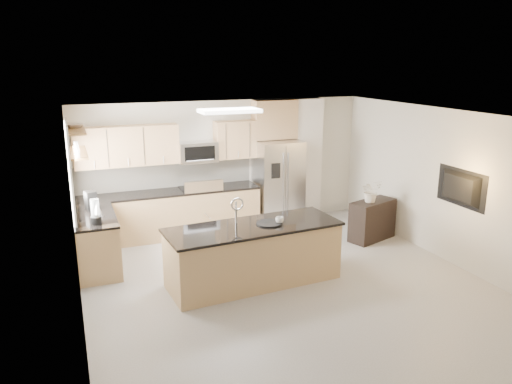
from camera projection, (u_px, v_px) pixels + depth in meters
name	position (u px, v px, depth m)	size (l,w,h in m)	color
floor	(289.00, 287.00, 7.67)	(6.50, 6.50, 0.00)	#ADA9A5
ceiling	(292.00, 117.00, 7.00)	(6.00, 6.50, 0.02)	silver
wall_back	(224.00, 164.00, 10.26)	(6.00, 0.02, 2.60)	beige
wall_front	(446.00, 304.00, 4.40)	(6.00, 0.02, 2.60)	beige
wall_left	(75.00, 231.00, 6.29)	(0.02, 6.50, 2.60)	beige
wall_right	(452.00, 188.00, 8.38)	(0.02, 6.50, 2.60)	beige
back_counter	(170.00, 213.00, 9.76)	(3.55, 0.66, 1.44)	tan
left_counter	(97.00, 242.00, 8.28)	(0.66, 1.50, 0.92)	tan
range	(201.00, 210.00, 9.97)	(0.76, 0.64, 1.14)	black
upper_cabinets	(161.00, 144.00, 9.52)	(3.50, 0.33, 0.75)	tan
microwave	(197.00, 152.00, 9.78)	(0.76, 0.40, 0.40)	silver
refrigerator	(278.00, 183.00, 10.40)	(0.92, 0.78, 1.78)	silver
partition_column	(306.00, 159.00, 10.76)	(0.60, 0.30, 2.60)	white
window	(70.00, 173.00, 7.87)	(0.04, 1.15, 1.65)	white
shelf_lower	(77.00, 153.00, 7.93)	(0.30, 1.20, 0.04)	brown
shelf_upper	(75.00, 130.00, 7.83)	(0.30, 1.20, 0.04)	brown
ceiling_fixture	(230.00, 111.00, 8.31)	(1.00, 0.50, 0.06)	white
island	(254.00, 254.00, 7.73)	(2.76, 1.17, 1.36)	tan
credenza	(372.00, 220.00, 9.62)	(0.97, 0.41, 0.77)	black
cup	(280.00, 220.00, 7.71)	(0.13, 0.13, 0.10)	white
platter	(269.00, 223.00, 7.68)	(0.40, 0.40, 0.02)	black
blender	(95.00, 213.00, 7.69)	(0.17, 0.17, 0.40)	black
kettle	(97.00, 210.00, 8.09)	(0.19, 0.19, 0.24)	silver
coffee_maker	(91.00, 201.00, 8.44)	(0.21, 0.24, 0.32)	black
bowl	(74.00, 125.00, 7.88)	(0.36, 0.36, 0.09)	silver
flower_vase	(371.00, 185.00, 9.37)	(0.58, 0.51, 0.65)	silver
television	(457.00, 188.00, 8.15)	(1.08, 0.14, 0.62)	black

